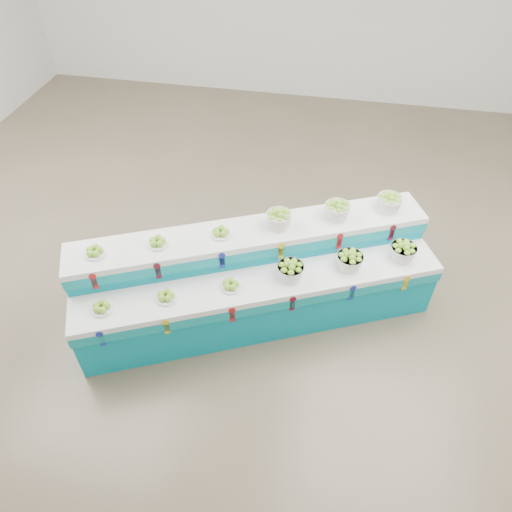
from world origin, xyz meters
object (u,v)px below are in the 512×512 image
(plate_upper_mid, at_px, (157,241))
(basket_upper_right, at_px, (389,202))
(basket_lower_left, at_px, (290,270))
(display_stand, at_px, (256,280))

(plate_upper_mid, xyz_separation_m, basket_upper_right, (2.31, 1.05, 0.06))
(plate_upper_mid, relative_size, basket_upper_right, 0.76)
(basket_lower_left, height_order, plate_upper_mid, plate_upper_mid)
(display_stand, distance_m, basket_lower_left, 0.50)
(display_stand, relative_size, basket_lower_left, 13.98)
(display_stand, relative_size, plate_upper_mid, 18.40)
(basket_lower_left, bearing_deg, basket_upper_right, 45.31)
(basket_upper_right, bearing_deg, display_stand, -146.92)
(display_stand, distance_m, basket_upper_right, 1.70)
(plate_upper_mid, distance_m, basket_upper_right, 2.54)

